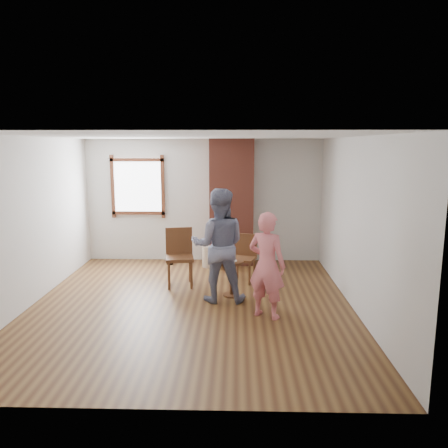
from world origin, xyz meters
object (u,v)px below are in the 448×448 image
(dining_chair_right, at_px, (245,255))
(man, at_px, (219,245))
(person_pink, at_px, (267,265))
(stoneware_crock, at_px, (210,256))
(side_table, at_px, (231,272))
(dining_chair_left, at_px, (179,253))

(dining_chair_right, height_order, man, man)
(person_pink, bearing_deg, stoneware_crock, -40.40)
(side_table, distance_m, person_pink, 1.08)
(stoneware_crock, bearing_deg, person_pink, -69.77)
(side_table, distance_m, man, 0.58)
(stoneware_crock, height_order, dining_chair_left, dining_chair_left)
(man, bearing_deg, stoneware_crock, -83.04)
(man, bearing_deg, person_pink, 136.62)
(person_pink, bearing_deg, man, -13.63)
(dining_chair_left, relative_size, person_pink, 0.66)
(stoneware_crock, distance_m, dining_chair_left, 1.32)
(stoneware_crock, distance_m, person_pink, 2.87)
(dining_chair_left, distance_m, man, 1.13)
(stoneware_crock, relative_size, dining_chair_right, 0.50)
(dining_chair_right, relative_size, person_pink, 0.55)
(side_table, height_order, person_pink, person_pink)
(stoneware_crock, bearing_deg, side_table, -75.48)
(dining_chair_right, distance_m, person_pink, 1.76)
(man, xyz_separation_m, person_pink, (0.72, -0.67, -0.13))
(stoneware_crock, xyz_separation_m, side_table, (0.46, -1.76, 0.19))
(dining_chair_right, bearing_deg, dining_chair_left, -150.07)
(stoneware_crock, distance_m, man, 2.10)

